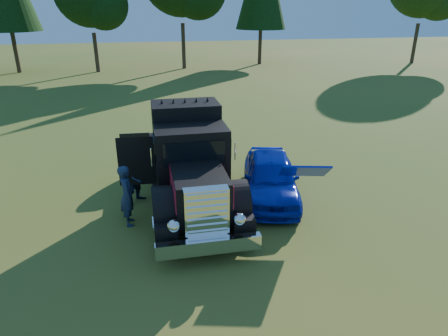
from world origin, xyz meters
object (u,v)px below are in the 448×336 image
diamond_t_truck (190,165)px  spectator_far (138,176)px  hotrod_coupe (271,177)px  spectator_near (127,195)px

diamond_t_truck → spectator_far: diamond_t_truck is taller
hotrod_coupe → spectator_far: size_ratio=2.63×
diamond_t_truck → spectator_near: (-1.88, -0.92, -0.39)m
hotrod_coupe → spectator_far: 4.17m
hotrod_coupe → spectator_far: hotrod_coupe is taller
spectator_near → spectator_far: spectator_near is taller
spectator_far → diamond_t_truck: bearing=-57.3°
diamond_t_truck → spectator_far: 1.71m
diamond_t_truck → spectator_far: (-1.59, 0.45, -0.43)m
hotrod_coupe → spectator_far: (-4.14, 0.55, 0.14)m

